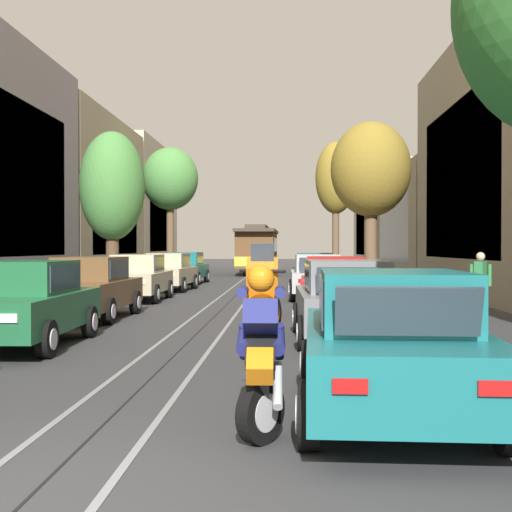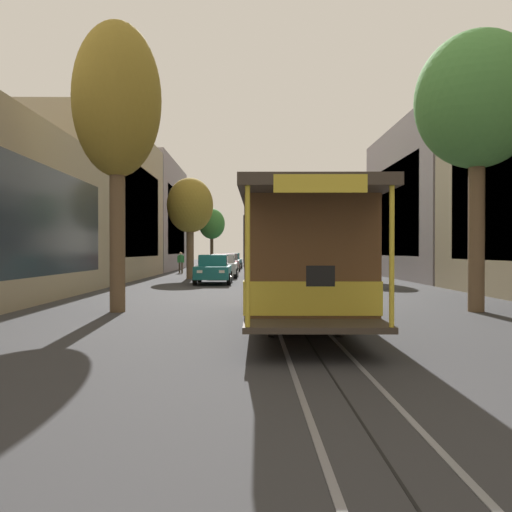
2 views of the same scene
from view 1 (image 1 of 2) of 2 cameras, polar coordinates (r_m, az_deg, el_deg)
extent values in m
plane|color=#38383A|center=(29.49, -1.24, -2.85)|extent=(160.00, 160.00, 0.00)
cube|color=gray|center=(33.64, -1.69, -2.40)|extent=(0.08, 69.35, 0.01)
cube|color=gray|center=(33.58, 0.11, -2.40)|extent=(0.08, 69.35, 0.01)
cube|color=black|center=(33.61, -0.79, -2.40)|extent=(0.03, 69.35, 0.01)
cube|color=#2D3842|center=(27.83, -18.80, 6.10)|extent=(0.04, 10.74, 5.95)
cube|color=tan|center=(43.11, -14.41, 4.60)|extent=(4.89, 15.04, 9.54)
cube|color=#2D3842|center=(42.45, -11.27, 4.02)|extent=(0.04, 10.74, 5.72)
cube|color=#BCAD93|center=(58.02, -10.28, 3.90)|extent=(5.45, 15.04, 10.13)
cube|color=#2D3842|center=(57.46, -7.64, 3.43)|extent=(0.04, 10.74, 6.08)
cube|color=#2D3842|center=(26.70, 16.06, 5.98)|extent=(0.04, 10.74, 5.72)
cube|color=tan|center=(42.11, 14.37, 2.47)|extent=(4.94, 15.04, 6.27)
cube|color=#2D3842|center=(41.66, 11.07, 2.06)|extent=(0.04, 10.74, 3.76)
cube|color=beige|center=(57.21, 11.10, 2.96)|extent=(4.76, 15.04, 8.17)
cube|color=#2D3842|center=(56.89, 8.74, 2.57)|extent=(0.04, 10.74, 4.90)
cube|color=#1E6038|center=(13.56, -18.48, -4.32)|extent=(1.87, 4.33, 0.66)
cube|color=#1E6038|center=(13.66, -18.27, -1.64)|extent=(1.51, 2.09, 0.60)
cube|color=#2D3842|center=(12.88, -19.53, -1.87)|extent=(1.34, 0.24, 0.47)
cube|color=#2D3842|center=(14.78, -16.73, -1.53)|extent=(1.30, 0.22, 0.45)
cube|color=#2D3842|center=(13.43, -15.26, -1.67)|extent=(0.06, 1.81, 0.47)
cube|color=white|center=(11.35, -19.54, -4.81)|extent=(0.28, 0.04, 0.14)
cube|color=#B21414|center=(15.44, -13.79, -3.33)|extent=(0.28, 0.04, 0.12)
cube|color=#B21414|center=(15.77, -17.71, -3.26)|extent=(0.28, 0.04, 0.12)
cylinder|color=black|center=(12.06, -16.68, -6.52)|extent=(0.21, 0.64, 0.64)
cylinder|color=silver|center=(12.03, -16.18, -6.54)|extent=(0.03, 0.35, 0.35)
cylinder|color=black|center=(14.60, -13.41, -5.25)|extent=(0.21, 0.64, 0.64)
cylinder|color=silver|center=(14.57, -13.00, -5.26)|extent=(0.03, 0.35, 0.35)
cylinder|color=black|center=(15.15, -19.89, -5.06)|extent=(0.21, 0.64, 0.64)
cube|color=brown|center=(18.39, -13.45, -2.99)|extent=(1.88, 4.33, 0.66)
cube|color=brown|center=(18.51, -13.32, -1.01)|extent=(1.51, 2.09, 0.60)
cube|color=#2D3842|center=(17.71, -14.10, -1.16)|extent=(1.34, 0.25, 0.47)
cube|color=#2D3842|center=(19.64, -12.32, -0.97)|extent=(1.30, 0.22, 0.45)
cube|color=#2D3842|center=(18.30, -11.08, -1.03)|extent=(0.06, 1.81, 0.47)
cube|color=#2D3842|center=(18.74, -15.51, -1.00)|extent=(0.06, 1.81, 0.47)
cube|color=white|center=(16.16, -13.78, -3.15)|extent=(0.28, 0.05, 0.14)
cube|color=#B21414|center=(20.32, -10.17, -2.35)|extent=(0.28, 0.05, 0.12)
cube|color=white|center=(16.53, -17.49, -3.08)|extent=(0.28, 0.05, 0.14)
cube|color=#B21414|center=(20.61, -13.19, -2.31)|extent=(0.28, 0.05, 0.12)
cylinder|color=black|center=(16.90, -11.90, -4.43)|extent=(0.21, 0.64, 0.64)
cylinder|color=silver|center=(16.87, -11.54, -4.44)|extent=(0.03, 0.35, 0.35)
cylinder|color=black|center=(17.44, -17.50, -4.29)|extent=(0.21, 0.64, 0.64)
cylinder|color=silver|center=(17.48, -17.84, -4.28)|extent=(0.03, 0.35, 0.35)
cylinder|color=black|center=(19.47, -9.82, -3.75)|extent=(0.21, 0.64, 0.64)
cylinder|color=silver|center=(19.45, -9.50, -3.75)|extent=(0.03, 0.35, 0.35)
cylinder|color=black|center=(19.95, -14.75, -3.65)|extent=(0.21, 0.64, 0.64)
cylinder|color=silver|center=(19.98, -15.05, -3.65)|extent=(0.03, 0.35, 0.35)
cube|color=#C1B28E|center=(24.25, -9.68, -2.09)|extent=(1.81, 4.31, 0.66)
cube|color=#C1B28E|center=(24.37, -9.61, -0.59)|extent=(1.48, 2.07, 0.60)
cube|color=#2D3842|center=(23.56, -10.02, -0.69)|extent=(1.33, 0.23, 0.47)
cube|color=#2D3842|center=(25.53, -9.06, -0.58)|extent=(1.30, 0.20, 0.45)
cube|color=#2D3842|center=(24.23, -7.87, -0.60)|extent=(0.04, 1.81, 0.47)
cube|color=#2D3842|center=(24.54, -11.32, -0.59)|extent=(0.04, 1.81, 0.47)
cube|color=white|center=(22.02, -9.41, -2.11)|extent=(0.28, 0.04, 0.14)
cube|color=#B21414|center=(26.26, -7.51, -1.65)|extent=(0.28, 0.04, 0.12)
cube|color=white|center=(22.27, -12.23, -2.09)|extent=(0.28, 0.04, 0.14)
cube|color=#B21414|center=(26.47, -9.89, -1.64)|extent=(0.28, 0.04, 0.12)
cylinder|color=black|center=(22.79, -8.20, -3.09)|extent=(0.20, 0.64, 0.64)
cylinder|color=silver|center=(22.77, -7.92, -3.10)|extent=(0.02, 0.35, 0.35)
cylinder|color=black|center=(23.18, -12.49, -3.04)|extent=(0.20, 0.64, 0.64)
cylinder|color=silver|center=(23.20, -12.75, -3.04)|extent=(0.02, 0.35, 0.35)
cylinder|color=black|center=(25.41, -7.11, -2.70)|extent=(0.20, 0.64, 0.64)
cylinder|color=silver|center=(25.40, -6.86, -2.70)|extent=(0.02, 0.35, 0.35)
cylinder|color=black|center=(25.76, -10.98, -2.66)|extent=(0.20, 0.64, 0.64)
cylinder|color=silver|center=(25.78, -11.22, -2.66)|extent=(0.02, 0.35, 0.35)
cube|color=#C1B28E|center=(29.68, -7.18, -1.57)|extent=(1.99, 4.38, 0.66)
cube|color=#C1B28E|center=(29.80, -7.13, -0.35)|extent=(1.57, 2.13, 0.60)
cube|color=#2D3842|center=(28.99, -7.47, -0.42)|extent=(1.34, 0.28, 0.47)
cube|color=#2D3842|center=(30.96, -6.66, -0.35)|extent=(1.30, 0.26, 0.45)
cube|color=#2D3842|center=(29.66, -5.71, -0.35)|extent=(0.11, 1.81, 0.47)
cube|color=#2D3842|center=(29.97, -8.52, -0.35)|extent=(0.11, 1.81, 0.47)
cube|color=white|center=(27.44, -7.00, -1.55)|extent=(0.28, 0.05, 0.14)
cube|color=#B21414|center=(31.68, -5.37, -1.25)|extent=(0.28, 0.05, 0.12)
cube|color=white|center=(27.70, -9.26, -1.53)|extent=(0.28, 0.05, 0.14)
cube|color=#B21414|center=(31.90, -7.34, -1.23)|extent=(0.28, 0.05, 0.12)
cylinder|color=black|center=(28.21, -6.01, -2.36)|extent=(0.23, 0.65, 0.64)
cylinder|color=silver|center=(28.19, -5.79, -2.36)|extent=(0.04, 0.35, 0.35)
cylinder|color=black|center=(28.60, -9.47, -2.32)|extent=(0.23, 0.65, 0.64)
cylinder|color=silver|center=(28.63, -9.69, -2.32)|extent=(0.04, 0.35, 0.35)
cylinder|color=black|center=(30.83, -5.06, -2.10)|extent=(0.23, 0.65, 0.64)
cylinder|color=silver|center=(30.81, -4.86, -2.10)|extent=(0.04, 0.35, 0.35)
cylinder|color=black|center=(31.18, -8.25, -2.07)|extent=(0.23, 0.65, 0.64)
cylinder|color=silver|center=(31.21, -8.44, -2.07)|extent=(0.04, 0.35, 0.35)
cube|color=#196B70|center=(35.29, -5.81, -1.21)|extent=(2.00, 4.38, 0.66)
cube|color=#196B70|center=(35.43, -5.77, -0.18)|extent=(1.57, 2.13, 0.60)
cube|color=#2D3842|center=(34.60, -6.03, -0.23)|extent=(1.34, 0.28, 0.47)
cube|color=#2D3842|center=(36.59, -5.42, -0.18)|extent=(1.30, 0.26, 0.45)
cube|color=#2D3842|center=(35.29, -4.58, -0.18)|extent=(0.11, 1.81, 0.47)
cube|color=#2D3842|center=(35.57, -6.95, -0.18)|extent=(0.11, 1.81, 0.47)
cube|color=white|center=(33.07, -5.57, -1.16)|extent=(0.28, 0.05, 0.14)
cube|color=#B21414|center=(37.32, -4.35, -0.95)|extent=(0.28, 0.05, 0.12)
cube|color=white|center=(33.29, -7.46, -1.15)|extent=(0.28, 0.05, 0.14)
cube|color=#B21414|center=(37.52, -6.03, -0.94)|extent=(0.28, 0.05, 0.12)
cylinder|color=black|center=(33.84, -4.78, -1.85)|extent=(0.23, 0.65, 0.64)
cylinder|color=silver|center=(33.82, -4.59, -1.85)|extent=(0.04, 0.35, 0.35)
cylinder|color=black|center=(34.18, -7.69, -1.82)|extent=(0.23, 0.65, 0.64)
cylinder|color=silver|center=(34.21, -7.86, -1.82)|extent=(0.04, 0.35, 0.35)
cylinder|color=black|center=(36.47, -4.06, -1.66)|extent=(0.23, 0.65, 0.64)
cylinder|color=silver|center=(36.45, -3.89, -1.66)|extent=(0.04, 0.35, 0.35)
cylinder|color=black|center=(36.79, -6.77, -1.64)|extent=(0.23, 0.65, 0.64)
cylinder|color=silver|center=(36.81, -6.94, -1.64)|extent=(0.04, 0.35, 0.35)
cube|color=#196B70|center=(7.77, 10.94, -8.05)|extent=(1.95, 4.36, 0.66)
cube|color=#196B70|center=(7.55, 11.07, -3.49)|extent=(1.55, 2.12, 0.60)
cube|color=#2D3842|center=(8.38, 10.42, -3.21)|extent=(1.34, 0.27, 0.47)
cube|color=#2D3842|center=(6.38, 12.30, -4.45)|extent=(1.30, 0.24, 0.45)
cube|color=#2D3842|center=(7.50, 5.38, -3.51)|extent=(0.10, 1.81, 0.47)
cube|color=#2D3842|center=(7.67, 16.64, -3.44)|extent=(0.10, 1.81, 0.47)
cube|color=white|center=(9.86, 6.27, -5.60)|extent=(0.28, 0.05, 0.14)
cube|color=#B21414|center=(5.59, 7.69, -10.48)|extent=(0.28, 0.05, 0.12)
cube|color=white|center=(9.95, 12.74, -5.55)|extent=(0.28, 0.05, 0.14)
cube|color=#B21414|center=(5.76, 19.03, -10.18)|extent=(0.28, 0.05, 0.12)
cylinder|color=black|center=(9.09, 4.38, -8.86)|extent=(0.22, 0.65, 0.64)
cylinder|color=silver|center=(9.09, 3.68, -8.86)|extent=(0.03, 0.35, 0.35)
cylinder|color=black|center=(9.26, 15.47, -8.71)|extent=(0.22, 0.65, 0.64)
cylinder|color=silver|center=(9.28, 16.15, -8.70)|extent=(0.03, 0.35, 0.35)
cylinder|color=black|center=(6.48, 4.34, -12.79)|extent=(0.22, 0.65, 0.64)
cylinder|color=silver|center=(6.48, 3.34, -12.79)|extent=(0.03, 0.35, 0.35)
cylinder|color=black|center=(6.71, 19.92, -12.36)|extent=(0.22, 0.65, 0.64)
cube|color=slate|center=(13.76, 7.31, -4.22)|extent=(1.87, 4.33, 0.66)
cube|color=slate|center=(13.57, 7.38, -1.62)|extent=(1.51, 2.09, 0.60)
cube|color=#2D3842|center=(14.40, 7.03, -1.57)|extent=(1.34, 0.24, 0.47)
cube|color=#2D3842|center=(12.39, 7.94, -1.94)|extent=(1.30, 0.22, 0.45)
cube|color=#2D3842|center=(13.51, 4.22, -1.63)|extent=(0.06, 1.81, 0.47)
cube|color=#2D3842|center=(13.66, 10.50, -1.61)|extent=(0.06, 1.81, 0.47)
cube|color=white|center=(15.85, 4.50, -3.20)|extent=(0.28, 0.04, 0.14)
cube|color=#B21414|center=(11.55, 5.65, -4.67)|extent=(0.28, 0.04, 0.12)
cube|color=white|center=(15.95, 8.51, -3.19)|extent=(0.28, 0.04, 0.14)
cube|color=#B21414|center=(11.69, 11.13, -4.62)|extent=(0.28, 0.04, 0.12)
cylinder|color=black|center=(15.05, 3.44, -5.05)|extent=(0.21, 0.64, 0.64)
cylinder|color=silver|center=(15.05, 3.02, -5.05)|extent=(0.03, 0.35, 0.35)
cylinder|color=black|center=(15.21, 10.10, -5.00)|extent=(0.21, 0.64, 0.64)
cylinder|color=silver|center=(15.23, 10.51, -4.99)|extent=(0.03, 0.35, 0.35)
cylinder|color=black|center=(12.40, 3.87, -6.29)|extent=(0.21, 0.64, 0.64)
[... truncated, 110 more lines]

